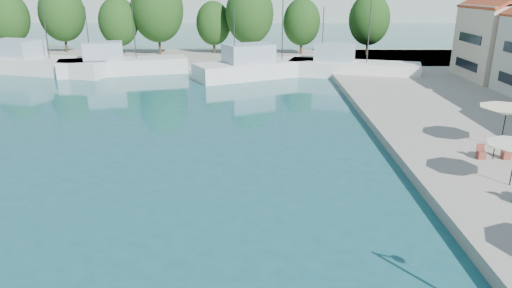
{
  "coord_description": "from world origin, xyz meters",
  "views": [
    {
      "loc": [
        -1.97,
        2.43,
        9.76
      ],
      "look_at": [
        -2.26,
        26.0,
        1.68
      ],
      "focal_mm": 32.0,
      "sensor_mm": 36.0,
      "label": 1
    }
  ],
  "objects_px": {
    "umbrella_cream": "(507,111)",
    "trawler_01": "(33,63)",
    "trawler_03": "(265,67)",
    "trawler_04": "(350,68)",
    "trawler_02": "(121,65)"
  },
  "relations": [
    {
      "from": "trawler_02",
      "to": "umbrella_cream",
      "type": "relative_size",
      "value": 4.82
    },
    {
      "from": "trawler_02",
      "to": "trawler_03",
      "type": "distance_m",
      "value": 17.3
    },
    {
      "from": "umbrella_cream",
      "to": "trawler_03",
      "type": "bearing_deg",
      "value": 118.02
    },
    {
      "from": "umbrella_cream",
      "to": "trawler_01",
      "type": "bearing_deg",
      "value": 145.63
    },
    {
      "from": "trawler_01",
      "to": "trawler_03",
      "type": "distance_m",
      "value": 28.34
    },
    {
      "from": "trawler_03",
      "to": "trawler_04",
      "type": "xyz_separation_m",
      "value": [
        9.72,
        -0.26,
        0.0
      ]
    },
    {
      "from": "trawler_03",
      "to": "trawler_02",
      "type": "bearing_deg",
      "value": 147.95
    },
    {
      "from": "trawler_02",
      "to": "umbrella_cream",
      "type": "bearing_deg",
      "value": -58.13
    },
    {
      "from": "trawler_01",
      "to": "umbrella_cream",
      "type": "height_order",
      "value": "trawler_01"
    },
    {
      "from": "trawler_02",
      "to": "umbrella_cream",
      "type": "height_order",
      "value": "trawler_02"
    },
    {
      "from": "trawler_02",
      "to": "trawler_01",
      "type": "bearing_deg",
      "value": 157.98
    },
    {
      "from": "trawler_04",
      "to": "umbrella_cream",
      "type": "distance_m",
      "value": 26.65
    },
    {
      "from": "trawler_04",
      "to": "umbrella_cream",
      "type": "bearing_deg",
      "value": -65.0
    },
    {
      "from": "trawler_04",
      "to": "trawler_01",
      "type": "bearing_deg",
      "value": -168.58
    },
    {
      "from": "umbrella_cream",
      "to": "trawler_02",
      "type": "bearing_deg",
      "value": 138.34
    }
  ]
}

